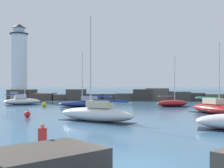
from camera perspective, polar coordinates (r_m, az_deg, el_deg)
name	(u,v)px	position (r m, az deg, el deg)	size (l,w,h in m)	color
ground_plane	(131,166)	(13.51, 3.57, -14.76)	(600.00, 600.00, 0.00)	#3D6B8E
open_sea_beyond	(135,92)	(124.98, 4.17, -1.53)	(400.00, 116.00, 0.01)	#2D5B7F
breakwater_jetty	(153,96)	(65.37, 7.52, -2.11)	(57.90, 6.88, 2.55)	#423D38
lighthouse	(19,66)	(69.97, -16.63, 3.14)	(4.59, 4.59, 16.36)	gray
foreground_rocks	(126,158)	(12.55, 2.54, -13.45)	(14.62, 8.65, 1.28)	#4C443D
sailboat_moored_1	(87,103)	(46.49, -4.63, -3.49)	(8.25, 3.21, 8.11)	navy
sailboat_moored_2	(96,113)	(28.62, -2.91, -5.39)	(7.84, 5.26, 9.76)	white
sailboat_moored_3	(215,108)	(37.28, 18.38, -4.24)	(5.35, 8.34, 8.13)	maroon
sailboat_moored_6	(22,101)	(53.53, -16.15, -2.96)	(6.15, 4.95, 10.98)	white
sailboat_moored_9	(172,103)	(48.32, 10.99, -3.43)	(5.77, 4.42, 7.75)	maroon
mooring_buoy_orange_near	(44,104)	(47.94, -12.28, -3.67)	(0.68, 0.68, 0.88)	yellow
mooring_buoy_far_side	(27,114)	(33.24, -15.22, -5.36)	(0.64, 0.64, 0.84)	red
person_on_rocks	(42,139)	(14.78, -12.60, -9.83)	(0.36, 0.22, 1.65)	#282833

